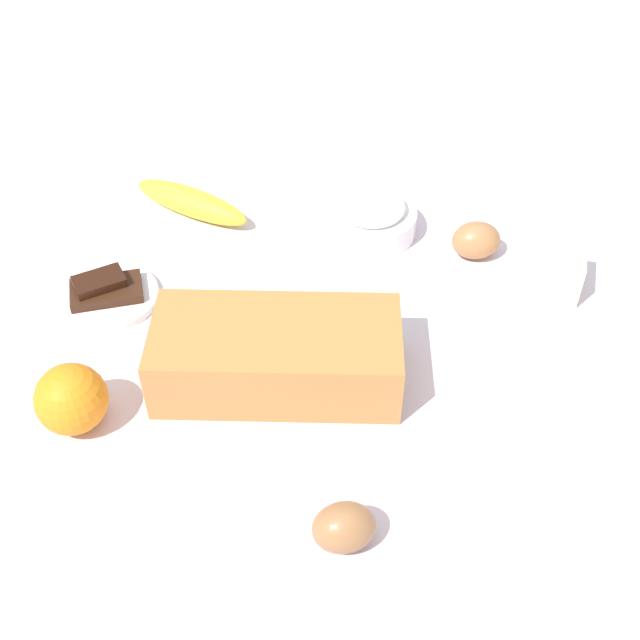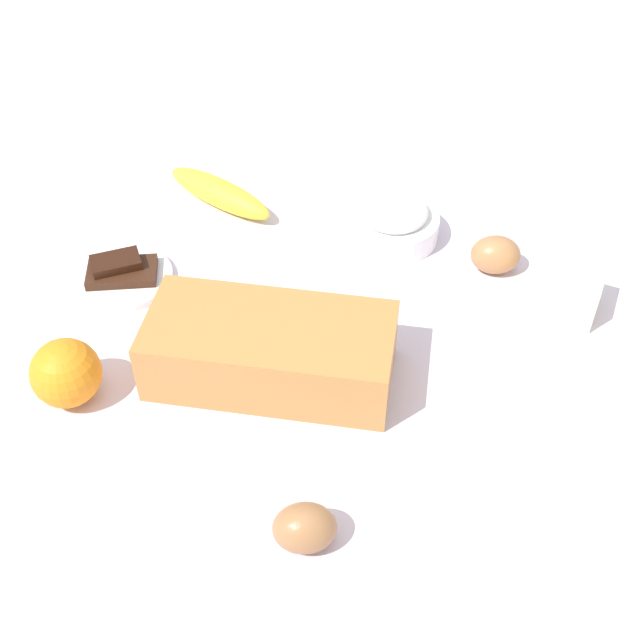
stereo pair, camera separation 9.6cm
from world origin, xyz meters
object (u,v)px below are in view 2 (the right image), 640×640
banana (219,193)px  orange_fruit (66,373)px  loaf_pan (270,349)px  egg_near_butter (495,255)px  butter_block (562,291)px  egg_beside_bowl (305,528)px  flour_bowl (393,221)px  chocolate_plate (122,275)px

banana → orange_fruit: bearing=81.5°
loaf_pan → banana: bearing=-65.7°
egg_near_butter → banana: bearing=-10.3°
butter_block → egg_beside_bowl: (0.25, 0.39, -0.01)m
loaf_pan → flour_bowl: loaf_pan is taller
loaf_pan → egg_beside_bowl: 0.23m
flour_bowl → egg_near_butter: bearing=162.8°
banana → egg_near_butter: egg_near_butter is taller
orange_fruit → chocolate_plate: bearing=-84.9°
egg_beside_bowl → chocolate_plate: (0.32, -0.33, -0.01)m
egg_near_butter → orange_fruit: bearing=34.9°
loaf_pan → egg_near_butter: 0.35m
egg_beside_bowl → banana: bearing=-65.4°
loaf_pan → egg_beside_bowl: size_ratio=4.53×
butter_block → chocolate_plate: butter_block is taller
loaf_pan → egg_beside_bowl: loaf_pan is taller
chocolate_plate → egg_beside_bowl: bearing=133.6°
egg_near_butter → chocolate_plate: egg_near_butter is taller
banana → loaf_pan: bearing=116.2°
flour_bowl → chocolate_plate: 0.37m
orange_fruit → egg_beside_bowl: (-0.30, 0.13, -0.01)m
egg_near_butter → chocolate_plate: 0.49m
butter_block → egg_beside_bowl: size_ratio=1.44×
butter_block → egg_beside_bowl: 0.46m
loaf_pan → orange_fruit: size_ratio=3.59×
egg_near_butter → chocolate_plate: size_ratio=0.51×
banana → orange_fruit: 0.40m
flour_bowl → chocolate_plate: size_ratio=0.98×
flour_bowl → orange_fruit: size_ratio=1.61×
loaf_pan → orange_fruit: 0.23m
flour_bowl → egg_near_butter: size_ratio=1.93×
egg_near_butter → flour_bowl: bearing=-17.2°
loaf_pan → banana: loaf_pan is taller
banana → orange_fruit: orange_fruit is taller
banana → orange_fruit: size_ratio=2.40×
flour_bowl → egg_beside_bowl: bearing=87.8°
chocolate_plate → banana: bearing=-111.7°
banana → egg_beside_bowl: egg_beside_bowl is taller
banana → butter_block: butter_block is taller
banana → chocolate_plate: banana is taller
butter_block → egg_beside_bowl: butter_block is taller
loaf_pan → orange_fruit: bearing=18.1°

